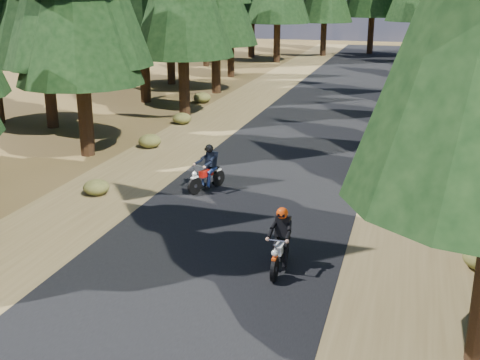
{
  "coord_description": "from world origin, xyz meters",
  "views": [
    {
      "loc": [
        4.19,
        -13.08,
        5.96
      ],
      "look_at": [
        0.0,
        1.5,
        1.1
      ],
      "focal_mm": 45.0,
      "sensor_mm": 36.0,
      "label": 1
    }
  ],
  "objects": [
    {
      "name": "rider_lead",
      "position": [
        1.71,
        -1.27,
        0.48
      ],
      "size": [
        0.49,
        1.6,
        1.43
      ],
      "rotation": [
        0.0,
        0.0,
        3.13
      ],
      "color": "silver",
      "rests_on": "road"
    },
    {
      "name": "road",
      "position": [
        0.0,
        5.0,
        0.01
      ],
      "size": [
        6.0,
        100.0,
        0.01
      ],
      "primitive_type": "cube",
      "color": "black",
      "rests_on": "ground"
    },
    {
      "name": "shoulder_r",
      "position": [
        4.6,
        5.0,
        0.0
      ],
      "size": [
        3.2,
        100.0,
        0.01
      ],
      "primitive_type": "cube",
      "color": "brown",
      "rests_on": "ground"
    },
    {
      "name": "understory_shrubs",
      "position": [
        0.26,
        4.93,
        0.26
      ],
      "size": [
        14.49,
        32.73,
        0.57
      ],
      "color": "#474C1E",
      "rests_on": "ground"
    },
    {
      "name": "shoulder_l",
      "position": [
        -4.6,
        5.0,
        0.0
      ],
      "size": [
        3.2,
        100.0,
        0.01
      ],
      "primitive_type": "cube",
      "color": "brown",
      "rests_on": "ground"
    },
    {
      "name": "ground",
      "position": [
        0.0,
        0.0,
        0.0
      ],
      "size": [
        120.0,
        120.0,
        0.0
      ],
      "primitive_type": "plane",
      "color": "#423317",
      "rests_on": "ground"
    },
    {
      "name": "rider_follow",
      "position": [
        -1.65,
        3.51,
        0.48
      ],
      "size": [
        1.1,
        1.65,
        1.42
      ],
      "rotation": [
        0.0,
        0.0,
        2.71
      ],
      "color": "#9A100A",
      "rests_on": "road"
    }
  ]
}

